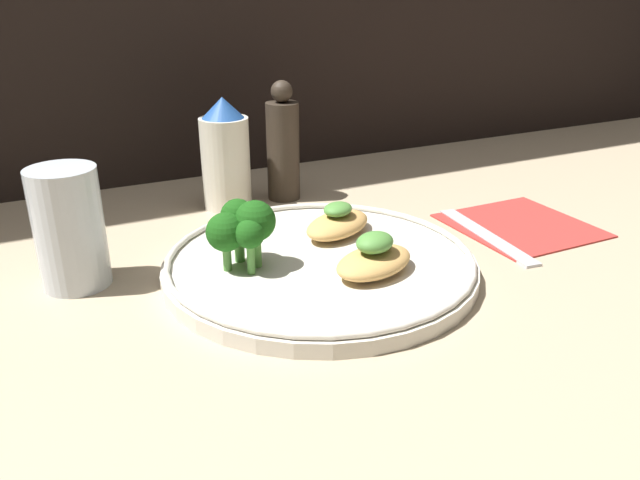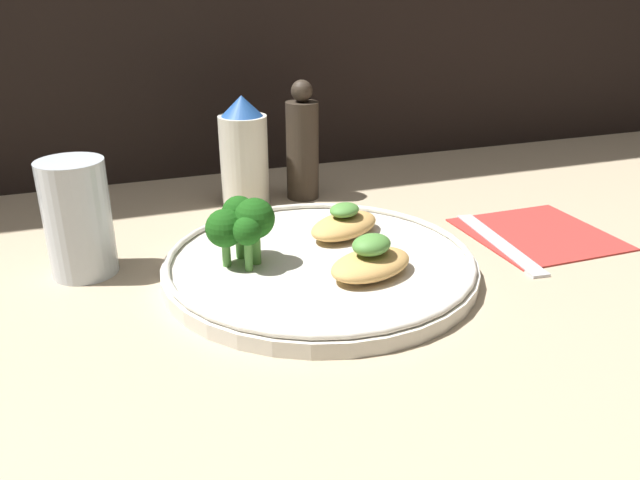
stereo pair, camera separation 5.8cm
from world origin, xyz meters
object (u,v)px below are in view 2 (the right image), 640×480
Objects in this scene: pepper_grinder at (302,146)px; drinking_glass at (78,218)px; sauce_bottle at (244,154)px; broccoli_bunch at (242,223)px; plate at (320,263)px.

drinking_glass is at bearing -152.41° from pepper_grinder.
broccoli_bunch is at bearing -104.30° from sauce_bottle.
drinking_glass is (-19.05, -13.84, -0.88)cm from sauce_bottle.
broccoli_bunch is 0.58× the size of drinking_glass.
pepper_grinder reaches higher than drinking_glass.
plate is 2.22× the size of sauce_bottle.
pepper_grinder is (12.53, 20.01, 1.23)cm from broccoli_bunch.
broccoli_bunch is 0.48× the size of sauce_bottle.
broccoli_bunch reaches higher than plate.
sauce_bottle is at bearing 180.00° from pepper_grinder.
sauce_bottle is at bearing 75.70° from broccoli_bunch.
sauce_bottle reaches higher than drinking_glass.
sauce_bottle is 0.91× the size of pepper_grinder.
plate is 22.79cm from drinking_glass.
sauce_bottle is 1.21× the size of drinking_glass.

